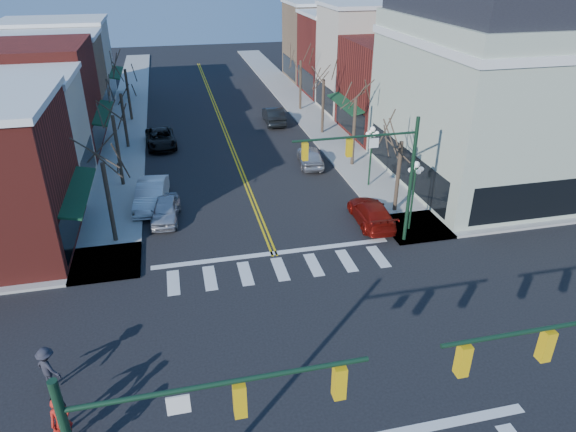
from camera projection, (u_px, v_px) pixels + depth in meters
ground at (312, 350)px, 21.02m from camera, size 160.00×160.00×0.00m
sidewalk_left at (119, 180)px, 36.54m from camera, size 3.50×70.00×0.15m
sidewalk_right at (352, 160)px, 40.07m from camera, size 3.50×70.00×0.15m
bldg_left_stucco_a at (1, 140)px, 33.07m from camera, size 10.00×7.00×7.50m
bldg_left_brick_b at (26, 101)px, 39.77m from camera, size 10.00×9.00×8.50m
bldg_left_tan at (47, 82)px, 47.07m from camera, size 10.00×7.50×7.80m
bldg_left_stucco_b at (60, 64)px, 53.69m from camera, size 10.00×8.00×8.20m
bldg_right_brick_a at (406, 88)px, 44.61m from camera, size 10.00×8.50×8.00m
bldg_right_stucco at (374, 60)px, 50.86m from camera, size 10.00×7.00×10.00m
bldg_right_brick_b at (348, 55)px, 57.70m from camera, size 10.00×8.00×8.50m
bldg_right_tan at (328, 42)px, 64.51m from camera, size 10.00×8.00×9.00m
victorian_corner at (497, 86)px, 33.85m from camera, size 12.25×14.25×13.30m
traffic_mast_far_right at (380, 166)px, 26.39m from camera, size 6.60×0.28×7.20m
lamppost_corner at (414, 184)px, 28.68m from camera, size 0.36×0.36×4.33m
lamppost_midblock at (371, 146)px, 34.30m from camera, size 0.36×0.36×4.33m
tree_left_a at (110, 204)px, 27.77m from camera, size 0.24×0.24×4.76m
tree_left_b at (118, 152)px, 34.63m from camera, size 0.24×0.24×5.04m
tree_left_c at (125, 121)px, 41.67m from camera, size 0.24×0.24×4.55m
tree_left_d at (129, 96)px, 48.52m from camera, size 0.24×0.24×4.90m
tree_right_a at (398, 178)px, 31.18m from camera, size 0.24×0.24×4.62m
tree_right_b at (354, 133)px, 37.98m from camera, size 0.24×0.24×5.18m
tree_right_c at (323, 107)px, 44.99m from camera, size 0.24×0.24×4.83m
tree_right_d at (300, 86)px, 51.88m from camera, size 0.24×0.24×4.97m
car_left_near at (166, 210)px, 30.96m from camera, size 2.03×4.09×1.34m
car_left_mid at (151, 195)px, 32.58m from camera, size 2.33×5.10×1.62m
car_left_far at (161, 138)px, 42.77m from camera, size 2.67×5.19×1.40m
car_right_near at (371, 213)px, 30.60m from camera, size 2.16×4.82×1.37m
car_right_mid at (310, 156)px, 38.96m from camera, size 2.27×4.49×1.47m
car_right_far at (274, 115)px, 48.50m from camera, size 1.82×4.78×1.56m
pedestrian_red_a at (61, 421)px, 16.50m from camera, size 0.81×0.72×1.85m
pedestrian_dark_a at (59, 407)px, 17.06m from camera, size 1.01×1.09×1.79m
pedestrian_dark_b at (48, 367)px, 18.75m from camera, size 1.25×1.20×1.71m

